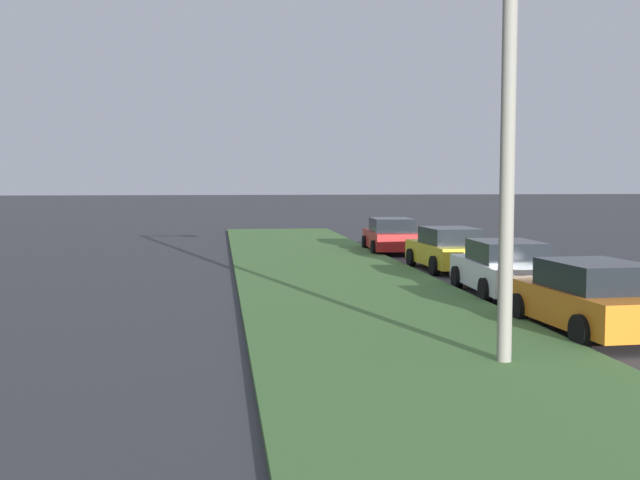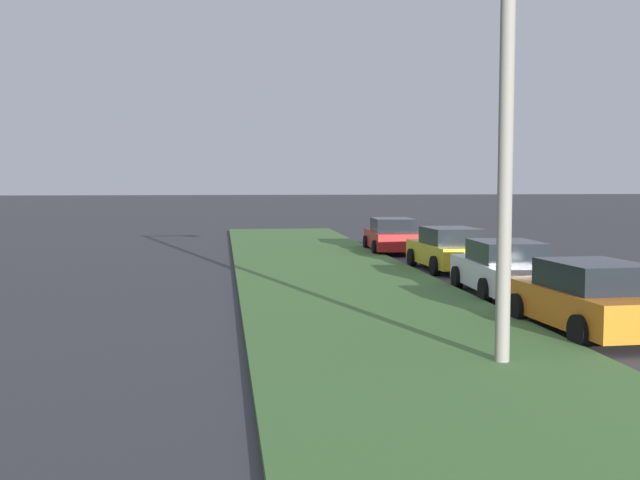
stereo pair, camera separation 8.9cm
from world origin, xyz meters
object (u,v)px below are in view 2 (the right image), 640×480
(parked_car_orange, at_px, (590,299))
(parked_car_white, at_px, (504,269))
(parked_car_red, at_px, (392,236))
(parked_car_yellow, at_px, (449,250))
(streetlight, at_px, (526,99))

(parked_car_orange, distance_m, parked_car_white, 5.34)
(parked_car_white, distance_m, parked_car_red, 12.41)
(parked_car_orange, distance_m, parked_car_red, 17.74)
(parked_car_yellow, bearing_deg, streetlight, 166.35)
(parked_car_yellow, relative_size, parked_car_red, 1.00)
(parked_car_orange, height_order, parked_car_red, same)
(parked_car_yellow, distance_m, parked_car_red, 6.62)
(parked_car_red, bearing_deg, parked_car_yellow, -172.54)
(parked_car_red, distance_m, streetlight, 20.74)
(parked_car_white, xyz_separation_m, streetlight, (-7.89, 2.57, 3.67))
(streetlight, bearing_deg, parked_car_red, -6.20)
(parked_car_white, distance_m, streetlight, 9.07)
(parked_car_orange, height_order, streetlight, streetlight)
(parked_car_orange, distance_m, parked_car_yellow, 11.16)
(parked_car_white, xyz_separation_m, parked_car_red, (12.41, 0.37, 0.00))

